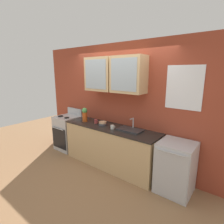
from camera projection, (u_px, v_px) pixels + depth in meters
ground_plane at (110, 165)px, 4.04m from camera, size 10.00×10.00×0.00m
back_wall_unit at (119, 99)px, 3.94m from camera, size 4.69×0.46×2.67m
counter at (110, 146)px, 3.93m from camera, size 2.23×0.62×0.90m
stove_range at (68, 132)px, 4.81m from camera, size 0.58×0.62×1.08m
sink_faucet at (130, 129)px, 3.59m from camera, size 0.51×0.30×0.24m
bowl_stack at (103, 123)px, 3.95m from camera, size 0.18×0.18×0.08m
vase at (85, 114)px, 4.21m from camera, size 0.13×0.13×0.33m
cup_near_sink at (112, 127)px, 3.68m from camera, size 0.11×0.07×0.08m
cup_near_bowls at (96, 121)px, 4.06m from camera, size 0.10×0.07×0.10m
dishwasher at (175, 168)px, 3.06m from camera, size 0.58×0.61×0.90m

